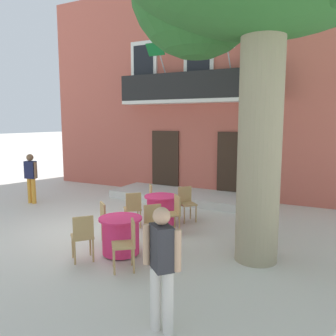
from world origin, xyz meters
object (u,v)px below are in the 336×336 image
cafe_chair_middle_2 (133,207)px  cafe_chair_middle_3 (173,211)px  cafe_chair_near_tree_1 (127,241)px  cafe_chair_middle_0 (186,201)px  cafe_table_middle (161,210)px  cafe_chair_middle_1 (154,198)px  cafe_chair_near_tree_3 (108,219)px  cafe_chair_near_tree_2 (154,223)px  pedestrian_mid_plaza (31,176)px  cafe_table_near_tree (121,235)px  cafe_chair_near_tree_0 (83,235)px  pedestrian_by_tree (162,262)px

cafe_chair_middle_2 → cafe_chair_middle_3: bearing=5.0°
cafe_chair_near_tree_1 → cafe_chair_middle_0: size_ratio=1.00×
cafe_table_middle → cafe_chair_middle_0: bearing=55.0°
cafe_chair_near_tree_1 → cafe_chair_middle_1: 3.47m
cafe_chair_middle_0 → cafe_chair_middle_2: bearing=-128.0°
cafe_chair_middle_2 → cafe_chair_middle_3: 1.09m
cafe_chair_near_tree_3 → cafe_chair_near_tree_2: bearing=11.7°
cafe_chair_middle_3 → pedestrian_mid_plaza: pedestrian_mid_plaza is taller
cafe_chair_middle_2 → cafe_chair_middle_3: (1.08, 0.10, 0.00)m
cafe_chair_middle_1 → cafe_table_near_tree: bearing=-74.4°
cafe_chair_near_tree_1 → cafe_chair_near_tree_2: size_ratio=1.00×
cafe_chair_near_tree_1 → cafe_chair_near_tree_3: same height
cafe_chair_middle_2 → pedestrian_mid_plaza: pedestrian_mid_plaza is taller
cafe_chair_near_tree_2 → pedestrian_mid_plaza: bearing=163.7°
cafe_chair_near_tree_0 → cafe_chair_middle_1: (-0.32, 3.31, 0.00)m
cafe_chair_middle_2 → cafe_table_middle: bearing=48.9°
cafe_chair_near_tree_0 → cafe_chair_middle_1: bearing=95.6°
cafe_chair_middle_2 → pedestrian_mid_plaza: 4.43m
cafe_table_middle → cafe_chair_near_tree_1: bearing=-74.0°
pedestrian_by_tree → cafe_chair_middle_2: bearing=128.0°
cafe_chair_near_tree_0 → cafe_chair_near_tree_3: (-0.20, 1.03, 0.00)m
cafe_chair_near_tree_0 → cafe_chair_middle_0: same height
cafe_table_middle → cafe_chair_middle_3: (0.59, -0.47, 0.14)m
cafe_chair_near_tree_1 → cafe_chair_near_tree_3: 1.50m
cafe_table_middle → cafe_table_near_tree: bearing=-83.6°
cafe_table_near_tree → cafe_chair_near_tree_1: (0.53, -0.54, 0.14)m
cafe_chair_near_tree_1 → cafe_chair_middle_3: same height
cafe_chair_middle_3 → cafe_table_middle: bearing=141.1°
cafe_chair_middle_3 → cafe_chair_near_tree_3: bearing=-127.9°
pedestrian_by_tree → cafe_chair_middle_3: bearing=114.4°
pedestrian_mid_plaza → pedestrian_by_tree: 8.14m
cafe_chair_near_tree_2 → cafe_chair_near_tree_3: same height
cafe_table_near_tree → cafe_table_middle: same height
cafe_chair_near_tree_3 → cafe_chair_middle_3: bearing=52.1°
cafe_chair_near_tree_1 → cafe_chair_middle_3: (-0.18, 2.20, 0.00)m
cafe_chair_middle_1 → pedestrian_by_tree: bearing=-59.3°
cafe_chair_near_tree_0 → cafe_chair_near_tree_3: 1.05m
cafe_chair_middle_0 → cafe_chair_near_tree_2: bearing=-84.0°
cafe_chair_near_tree_3 → cafe_chair_middle_1: bearing=93.1°
cafe_chair_middle_0 → cafe_chair_middle_2: same height
pedestrian_mid_plaza → pedestrian_by_tree: pedestrian_by_tree is taller
cafe_chair_middle_1 → pedestrian_by_tree: 5.29m
cafe_chair_near_tree_1 → pedestrian_by_tree: 1.96m
cafe_chair_near_tree_0 → cafe_chair_middle_3: size_ratio=1.00×
cafe_chair_near_tree_1 → cafe_chair_middle_3: bearing=94.7°
cafe_table_near_tree → cafe_table_middle: size_ratio=1.00×
cafe_chair_near_tree_0 → cafe_chair_middle_2: same height
cafe_chair_middle_1 → cafe_chair_near_tree_2: bearing=-60.5°
cafe_chair_near_tree_1 → cafe_chair_middle_2: 2.46m
cafe_chair_near_tree_3 → cafe_table_middle: 1.78m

